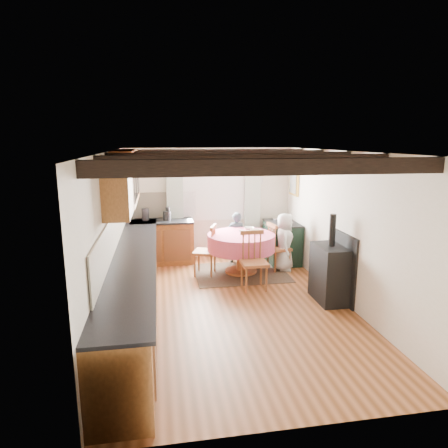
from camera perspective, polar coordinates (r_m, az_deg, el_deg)
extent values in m
cube|color=#9D5B34|center=(6.33, 1.24, -11.76)|extent=(3.60, 5.50, 0.00)
cube|color=white|center=(5.79, 1.34, 10.51)|extent=(3.60, 5.50, 0.00)
cube|color=silver|center=(8.61, -2.17, 3.02)|extent=(3.60, 0.00, 2.40)
cube|color=silver|center=(3.42, 10.20, -11.62)|extent=(3.60, 0.00, 2.40)
cube|color=silver|center=(5.89, -16.19, -1.76)|extent=(0.00, 5.50, 2.40)
cube|color=silver|center=(6.52, 17.01, -0.47)|extent=(0.00, 5.50, 2.40)
cube|color=black|center=(3.85, 7.05, 8.25)|extent=(3.60, 0.16, 0.16)
cube|color=black|center=(4.82, 3.62, 9.08)|extent=(3.60, 0.16, 0.16)
cube|color=black|center=(5.79, 1.34, 9.62)|extent=(3.60, 0.16, 0.16)
cube|color=black|center=(6.78, -0.29, 9.99)|extent=(3.60, 0.16, 0.16)
cube|color=black|center=(7.77, -1.50, 10.26)|extent=(3.60, 0.16, 0.16)
cube|color=beige|center=(6.17, -15.71, -1.09)|extent=(0.02, 4.50, 0.55)
cube|color=beige|center=(8.52, -8.84, 2.79)|extent=(1.40, 0.02, 0.55)
cube|color=#9B5D2C|center=(6.08, -12.93, -8.63)|extent=(0.60, 5.30, 0.88)
cube|color=#9B5D2C|center=(8.41, -8.98, -2.65)|extent=(1.30, 0.60, 0.88)
cube|color=black|center=(5.93, -12.95, -4.47)|extent=(0.64, 5.30, 0.04)
cube|color=black|center=(8.28, -9.08, 0.39)|extent=(1.30, 0.64, 0.04)
cube|color=#9B5D2C|center=(6.93, -14.07, 6.69)|extent=(0.34, 1.80, 0.90)
cube|color=#9B5D2C|center=(5.45, -15.19, 4.71)|extent=(0.34, 0.90, 0.70)
cube|color=white|center=(8.56, -1.51, 5.67)|extent=(1.34, 0.03, 1.54)
cube|color=white|center=(8.56, -1.52, 5.67)|extent=(1.20, 0.01, 1.40)
cube|color=#BDBDBD|center=(8.47, -7.12, 2.09)|extent=(0.35, 0.10, 2.10)
cube|color=#BDBDBD|center=(8.71, 4.14, 2.43)|extent=(0.35, 0.10, 2.10)
cylinder|color=black|center=(8.43, -1.45, 9.66)|extent=(2.00, 0.03, 0.03)
cube|color=gold|center=(8.53, 10.15, 6.14)|extent=(0.04, 0.50, 0.60)
cylinder|color=silver|center=(8.72, 4.73, 6.41)|extent=(0.30, 0.02, 0.30)
cube|color=#4F3E30|center=(7.77, 2.45, -7.11)|extent=(1.78, 1.38, 0.01)
imported|color=#28373E|center=(8.28, 1.75, -1.99)|extent=(0.41, 0.28, 1.09)
imported|color=silver|center=(7.88, 8.77, -2.61)|extent=(0.51, 0.65, 1.16)
imported|color=silver|center=(7.93, 3.67, -0.65)|extent=(0.23, 0.23, 0.05)
imported|color=silver|center=(7.67, 4.64, -1.05)|extent=(0.29, 0.29, 0.07)
imported|color=silver|center=(7.53, 2.53, -1.19)|extent=(0.12, 0.12, 0.08)
cylinder|color=#262628|center=(8.32, -11.37, 1.40)|extent=(0.15, 0.15, 0.26)
cylinder|color=#262628|center=(8.27, -8.29, 1.22)|extent=(0.17, 0.17, 0.19)
cylinder|color=#262628|center=(8.30, -8.17, 1.54)|extent=(0.10, 0.10, 0.27)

